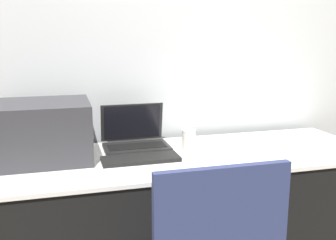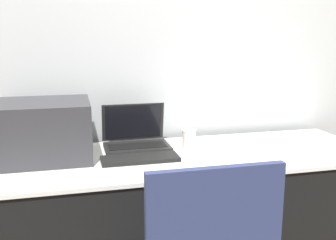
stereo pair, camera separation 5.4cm
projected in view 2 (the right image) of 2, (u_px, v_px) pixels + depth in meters
wall_back at (162, 43)px, 2.33m from camera, size 8.00×0.05×2.60m
table at (180, 221)px, 2.11m from camera, size 2.06×0.69×0.74m
printer at (41, 128)px, 1.94m from camera, size 0.48×0.40×0.29m
laptop_left at (136, 137)px, 2.17m from camera, size 0.35×0.26×0.23m
external_keyboard at (140, 159)px, 1.93m from camera, size 0.38×0.14×0.02m
coffee_cup at (189, 141)px, 2.07m from camera, size 0.08×0.08×0.12m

